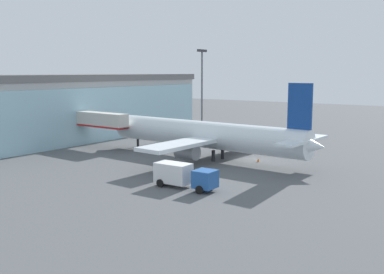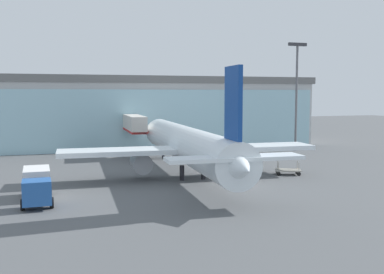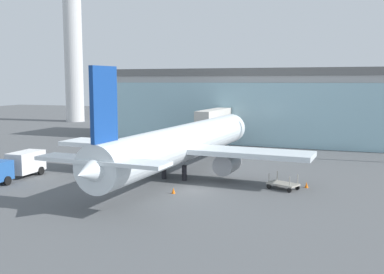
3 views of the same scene
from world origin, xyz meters
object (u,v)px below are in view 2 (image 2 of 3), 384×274
Objects in this scene: airplane at (188,145)px; baggage_cart at (288,170)px; safety_cone_nose at (231,186)px; jet_bridge at (133,124)px; safety_cone_wingtip at (297,169)px; catering_truck at (37,184)px; apron_light_mast at (297,87)px.

airplane is 11.50× the size of baggage_cart.
airplane reaches higher than safety_cone_nose.
safety_cone_nose is at bearing -168.87° from jet_bridge.
safety_cone_wingtip is at bearing -122.30° from baggage_cart.
catering_truck is 29.68m from safety_cone_wingtip.
catering_truck reaches higher than safety_cone_wingtip.
apron_light_mast is (25.57, -4.77, 5.75)m from jet_bridge.
apron_light_mast is 31.40× the size of safety_cone_wingtip.
jet_bridge is 4.11× the size of baggage_cart.
safety_cone_wingtip is (15.19, -22.02, -4.33)m from jet_bridge.
apron_light_mast is at bearing 47.29° from safety_cone_nose.
airplane is (-23.60, -15.97, -6.85)m from apron_light_mast.
jet_bridge is 28.85m from safety_cone_nose.
jet_bridge is at bearing 124.60° from safety_cone_wingtip.
safety_cone_wingtip is at bearing -142.08° from jet_bridge.
apron_light_mast is at bearing -99.43° from baggage_cart.
catering_truck is 27.41m from baggage_cart.
safety_cone_nose is 12.92m from safety_cone_wingtip.
airplane reaches higher than catering_truck.
apron_light_mast is at bearing -97.26° from jet_bridge.
airplane reaches higher than safety_cone_wingtip.
safety_cone_nose is at bearing 52.14° from baggage_cart.
apron_light_mast is 46.51m from catering_truck.
safety_cone_wingtip is (11.31, 6.24, 0.00)m from safety_cone_nose.
safety_cone_wingtip is at bearing 100.77° from catering_truck.
safety_cone_nose is at bearing -161.73° from airplane.
baggage_cart is (11.17, -2.63, -3.00)m from airplane.
apron_light_mast reaches higher than safety_cone_wingtip.
baggage_cart is 2.47m from safety_cone_wingtip.
jet_bridge reaches higher than safety_cone_nose.
apron_light_mast is 33.52m from safety_cone_nose.
jet_bridge is 31.16m from catering_truck.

